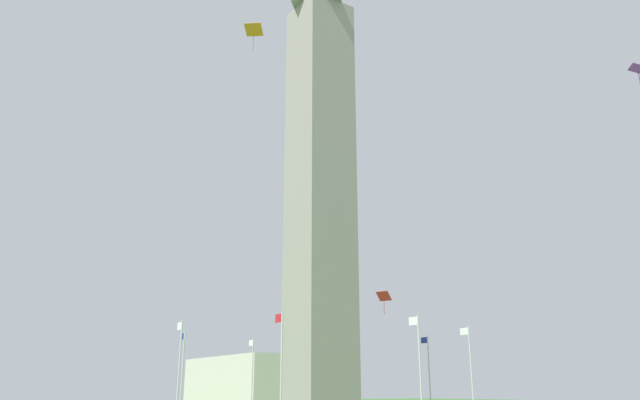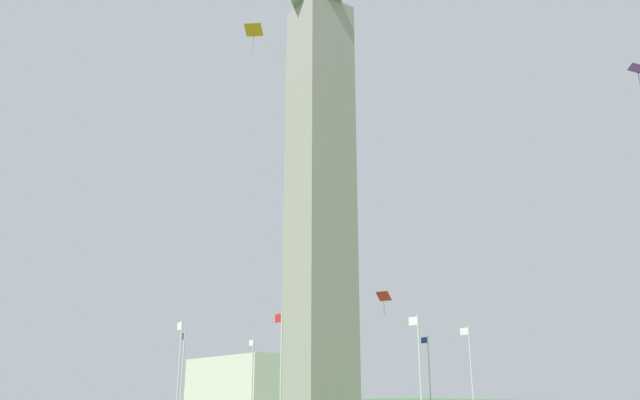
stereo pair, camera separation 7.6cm
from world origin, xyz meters
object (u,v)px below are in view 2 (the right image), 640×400
object	(u,v)px
flagpole_s	(419,365)
flagpole_sw	(471,369)
obelisk_monument	(320,168)
kite_red_diamond	(384,297)
flagpole_se	(281,364)
kite_orange_diamond	(254,30)
flagpole_ne	(182,371)
flagpole_nw	(344,374)
kite_purple_diamond	(637,69)
flagpole_n	(252,373)
flagpole_w	(429,372)
flagpole_e	(179,367)
distant_building	(262,382)

from	to	relation	value
flagpole_s	flagpole_sw	distance (m)	10.76
obelisk_monument	kite_red_diamond	bearing A→B (deg)	-168.88
flagpole_se	kite_orange_diamond	xyz separation A→B (m)	(2.75, 1.90, 29.19)
flagpole_ne	flagpole_nw	xyz separation A→B (m)	(-0.00, -19.89, 0.00)
flagpole_se	kite_purple_diamond	distance (m)	31.26
flagpole_n	flagpole_nw	size ratio (longest dim) A/B	1.00
flagpole_n	kite_purple_diamond	bearing A→B (deg)	-177.79
flagpole_se	flagpole_w	world-z (taller)	same
flagpole_e	flagpole_s	world-z (taller)	same
flagpole_se	flagpole_ne	bearing A→B (deg)	-0.00
obelisk_monument	flagpole_s	size ratio (longest dim) A/B	5.93
flagpole_se	obelisk_monument	bearing A→B (deg)	-45.16
flagpole_n	flagpole_w	xyz separation A→B (m)	(-14.06, -14.06, 0.00)
kite_orange_diamond	flagpole_e	bearing A→B (deg)	17.17
flagpole_e	flagpole_nw	distance (m)	25.99
flagpole_e	distant_building	bearing A→B (deg)	-34.67
kite_purple_diamond	flagpole_s	bearing A→B (deg)	5.42
kite_red_diamond	flagpole_se	bearing A→B (deg)	99.30
flagpole_n	flagpole_e	distance (m)	19.89
flagpole_s	obelisk_monument	bearing A→B (deg)	-0.00
obelisk_monument	flagpole_e	world-z (taller)	obelisk_monument
flagpole_se	flagpole_w	xyz separation A→B (m)	(9.94, -24.01, 0.00)
flagpole_s	kite_red_diamond	bearing A→B (deg)	-14.68
distant_building	flagpole_w	bearing A→B (deg)	172.94
flagpole_ne	kite_orange_diamond	bearing A→B (deg)	173.68
kite_purple_diamond	flagpole_n	bearing A→B (deg)	2.21
flagpole_n	kite_orange_diamond	world-z (taller)	kite_orange_diamond
flagpole_se	flagpole_sw	distance (m)	19.89
flagpole_sw	kite_orange_diamond	bearing A→B (deg)	82.79
flagpole_n	flagpole_se	size ratio (longest dim) A/B	1.00
kite_purple_diamond	kite_red_diamond	distance (m)	27.52
flagpole_sw	kite_orange_diamond	world-z (taller)	kite_orange_diamond
obelisk_monument	flagpole_n	size ratio (longest dim) A/B	5.93
flagpole_ne	flagpole_nw	bearing A→B (deg)	-90.00
flagpole_se	flagpole_sw	bearing A→B (deg)	-90.00
flagpole_s	flagpole_ne	bearing A→B (deg)	22.50
kite_orange_diamond	kite_red_diamond	world-z (taller)	kite_orange_diamond
flagpole_nw	kite_purple_diamond	size ratio (longest dim) A/B	5.71
flagpole_n	obelisk_monument	bearing A→B (deg)	180.00
obelisk_monument	flagpole_w	distance (m)	24.90
flagpole_se	flagpole_w	size ratio (longest dim) A/B	1.00
kite_orange_diamond	flagpole_s	bearing A→B (deg)	-120.13
flagpole_n	distant_building	size ratio (longest dim) A/B	0.30
flagpole_sw	flagpole_nw	xyz separation A→B (m)	(19.89, -0.00, 0.00)
flagpole_e	flagpole_se	distance (m)	10.76
flagpole_s	distant_building	bearing A→B (deg)	-17.62
flagpole_e	kite_purple_diamond	xyz separation A→B (m)	(-33.27, -15.89, 17.17)
kite_orange_diamond	kite_purple_diamond	bearing A→B (deg)	-152.34
flagpole_nw	kite_purple_diamond	bearing A→B (deg)	169.36
flagpole_se	flagpole_s	world-z (taller)	same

